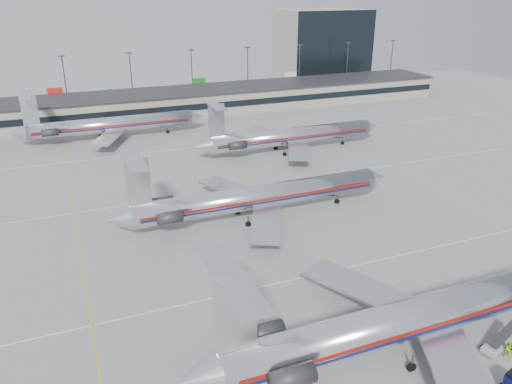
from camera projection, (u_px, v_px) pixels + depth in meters
ground at (389, 314)px, 54.00m from camera, size 260.00×260.00×0.00m
apron_markings at (341, 269)px, 62.55m from camera, size 160.00×0.15×0.02m
terminal at (175, 102)px, 136.62m from camera, size 162.00×17.00×6.25m
light_mast_row at (162, 74)px, 146.53m from camera, size 163.60×0.40×15.28m
distant_building at (322, 46)px, 180.17m from camera, size 30.00×20.00×25.00m
jet_foreground at (417, 317)px, 47.53m from camera, size 48.86×28.77×12.79m
jet_second_row at (255, 197)px, 74.92m from camera, size 45.22×26.63×11.84m
jet_third_row at (289, 136)px, 105.17m from camera, size 42.89×26.38×11.73m
jet_back_row at (109, 125)px, 113.63m from camera, size 43.06×26.49×11.78m
belt_loader at (499, 344)px, 48.53m from camera, size 4.55×2.13×2.33m
ramp_worker_far at (509, 349)px, 47.44m from camera, size 1.01×0.87×1.79m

